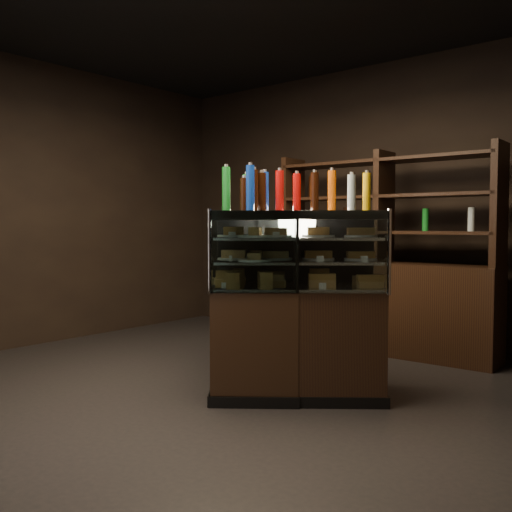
# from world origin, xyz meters

# --- Properties ---
(ground) EXTENTS (5.00, 5.00, 0.00)m
(ground) POSITION_xyz_m (0.00, 0.00, 0.00)
(ground) COLOR black
(ground) RESTS_ON ground
(room_shell) EXTENTS (5.02, 5.02, 3.01)m
(room_shell) POSITION_xyz_m (0.00, 0.00, 1.94)
(room_shell) COLOR black
(room_shell) RESTS_ON ground
(display_case) EXTENTS (1.76, 1.39, 1.38)m
(display_case) POSITION_xyz_m (0.48, 0.33, 0.46)
(display_case) COLOR black
(display_case) RESTS_ON ground
(food_display) EXTENTS (1.38, 1.01, 0.43)m
(food_display) POSITION_xyz_m (0.48, 0.33, 1.06)
(food_display) COLOR #B68641
(food_display) RESTS_ON display_case
(bottles_top) EXTENTS (1.21, 0.88, 0.30)m
(bottles_top) POSITION_xyz_m (0.48, 0.33, 1.51)
(bottles_top) COLOR #D8590A
(bottles_top) RESTS_ON display_case
(potted_conifer) EXTENTS (0.35, 0.35, 0.75)m
(potted_conifer) POSITION_xyz_m (0.57, 0.48, 0.43)
(potted_conifer) COLOR black
(potted_conifer) RESTS_ON ground
(back_shelving) EXTENTS (2.25, 0.49, 2.00)m
(back_shelving) POSITION_xyz_m (0.50, 2.05, 0.61)
(back_shelving) COLOR black
(back_shelving) RESTS_ON ground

